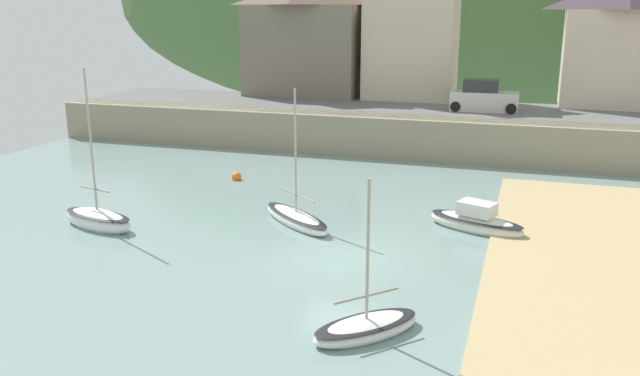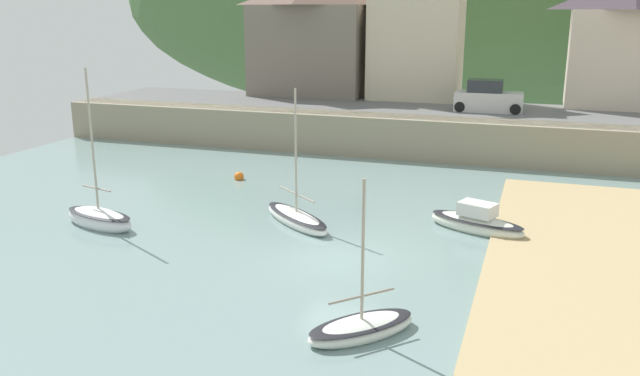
{
  "view_description": "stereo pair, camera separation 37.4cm",
  "coord_description": "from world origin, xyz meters",
  "px_view_note": "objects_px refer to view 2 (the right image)",
  "views": [
    {
      "loc": [
        6.13,
        -21.19,
        8.55
      ],
      "look_at": [
        -1.55,
        2.54,
        1.74
      ],
      "focal_mm": 36.96,
      "sensor_mm": 36.0,
      "label": 1
    },
    {
      "loc": [
        6.48,
        -21.07,
        8.55
      ],
      "look_at": [
        -1.55,
        2.54,
        1.74
      ],
      "focal_mm": 36.96,
      "sensor_mm": 36.0,
      "label": 2
    }
  ],
  "objects_px": {
    "sailboat_blue_trim": "(296,218)",
    "parked_car_near_slipway": "(488,98)",
    "waterfront_building_centre": "(417,11)",
    "sailboat_tall_mast": "(361,327)",
    "waterfront_building_right": "(627,40)",
    "waterfront_building_left": "(311,37)",
    "mooring_buoy": "(239,177)",
    "dinghy_open_wooden": "(477,223)",
    "fishing_boat_green": "(99,218)"
  },
  "relations": [
    {
      "from": "waterfront_building_right",
      "to": "parked_car_near_slipway",
      "type": "relative_size",
      "value": 1.99
    },
    {
      "from": "waterfront_building_left",
      "to": "dinghy_open_wooden",
      "type": "relative_size",
      "value": 2.03
    },
    {
      "from": "waterfront_building_centre",
      "to": "sailboat_tall_mast",
      "type": "xyz_separation_m",
      "value": [
        4.55,
        -30.6,
        -8.17
      ]
    },
    {
      "from": "fishing_boat_green",
      "to": "mooring_buoy",
      "type": "height_order",
      "value": "fishing_boat_green"
    },
    {
      "from": "waterfront_building_right",
      "to": "parked_car_near_slipway",
      "type": "height_order",
      "value": "waterfront_building_right"
    },
    {
      "from": "waterfront_building_left",
      "to": "mooring_buoy",
      "type": "bearing_deg",
      "value": -83.74
    },
    {
      "from": "waterfront_building_right",
      "to": "sailboat_blue_trim",
      "type": "distance_m",
      "value": 26.96
    },
    {
      "from": "sailboat_tall_mast",
      "to": "sailboat_blue_trim",
      "type": "bearing_deg",
      "value": 73.75
    },
    {
      "from": "waterfront_building_centre",
      "to": "sailboat_tall_mast",
      "type": "height_order",
      "value": "waterfront_building_centre"
    },
    {
      "from": "sailboat_blue_trim",
      "to": "parked_car_near_slipway",
      "type": "relative_size",
      "value": 1.38
    },
    {
      "from": "sailboat_tall_mast",
      "to": "mooring_buoy",
      "type": "height_order",
      "value": "sailboat_tall_mast"
    },
    {
      "from": "waterfront_building_left",
      "to": "mooring_buoy",
      "type": "distance_m",
      "value": 17.67
    },
    {
      "from": "waterfront_building_centre",
      "to": "mooring_buoy",
      "type": "height_order",
      "value": "waterfront_building_centre"
    },
    {
      "from": "dinghy_open_wooden",
      "to": "mooring_buoy",
      "type": "distance_m",
      "value": 13.23
    },
    {
      "from": "dinghy_open_wooden",
      "to": "sailboat_blue_trim",
      "type": "relative_size",
      "value": 0.74
    },
    {
      "from": "waterfront_building_right",
      "to": "dinghy_open_wooden",
      "type": "height_order",
      "value": "waterfront_building_right"
    },
    {
      "from": "sailboat_tall_mast",
      "to": "mooring_buoy",
      "type": "distance_m",
      "value": 17.66
    },
    {
      "from": "waterfront_building_centre",
      "to": "sailboat_tall_mast",
      "type": "bearing_deg",
      "value": -81.54
    },
    {
      "from": "sailboat_tall_mast",
      "to": "parked_car_near_slipway",
      "type": "distance_m",
      "value": 26.28
    },
    {
      "from": "fishing_boat_green",
      "to": "mooring_buoy",
      "type": "bearing_deg",
      "value": 91.03
    },
    {
      "from": "dinghy_open_wooden",
      "to": "waterfront_building_left",
      "type": "bearing_deg",
      "value": 145.42
    },
    {
      "from": "waterfront_building_right",
      "to": "fishing_boat_green",
      "type": "bearing_deg",
      "value": -130.36
    },
    {
      "from": "waterfront_building_left",
      "to": "parked_car_near_slipway",
      "type": "height_order",
      "value": "waterfront_building_left"
    },
    {
      "from": "mooring_buoy",
      "to": "waterfront_building_right",
      "type": "bearing_deg",
      "value": 40.36
    },
    {
      "from": "waterfront_building_centre",
      "to": "fishing_boat_green",
      "type": "xyz_separation_m",
      "value": [
        -7.97,
        -25.1,
        -8.06
      ]
    },
    {
      "from": "waterfront_building_centre",
      "to": "fishing_boat_green",
      "type": "relative_size",
      "value": 1.78
    },
    {
      "from": "dinghy_open_wooden",
      "to": "sailboat_tall_mast",
      "type": "bearing_deg",
      "value": -80.84
    },
    {
      "from": "sailboat_blue_trim",
      "to": "mooring_buoy",
      "type": "relative_size",
      "value": 11.27
    },
    {
      "from": "parked_car_near_slipway",
      "to": "dinghy_open_wooden",
      "type": "bearing_deg",
      "value": -87.35
    },
    {
      "from": "fishing_boat_green",
      "to": "dinghy_open_wooden",
      "type": "xyz_separation_m",
      "value": [
        14.56,
        4.39,
        -0.0
      ]
    },
    {
      "from": "waterfront_building_centre",
      "to": "mooring_buoy",
      "type": "bearing_deg",
      "value": -109.85
    },
    {
      "from": "dinghy_open_wooden",
      "to": "mooring_buoy",
      "type": "height_order",
      "value": "dinghy_open_wooden"
    },
    {
      "from": "waterfront_building_right",
      "to": "dinghy_open_wooden",
      "type": "bearing_deg",
      "value": -108.09
    },
    {
      "from": "sailboat_blue_trim",
      "to": "parked_car_near_slipway",
      "type": "bearing_deg",
      "value": 110.62
    },
    {
      "from": "waterfront_building_right",
      "to": "fishing_boat_green",
      "type": "distance_m",
      "value": 33.53
    },
    {
      "from": "parked_car_near_slipway",
      "to": "sailboat_tall_mast",
      "type": "bearing_deg",
      "value": -93.35
    },
    {
      "from": "sailboat_tall_mast",
      "to": "sailboat_blue_trim",
      "type": "xyz_separation_m",
      "value": [
        -5.05,
        8.37,
        0.03
      ]
    },
    {
      "from": "waterfront_building_right",
      "to": "waterfront_building_left",
      "type": "bearing_deg",
      "value": 180.0
    },
    {
      "from": "waterfront_building_right",
      "to": "sailboat_tall_mast",
      "type": "distance_m",
      "value": 32.48
    },
    {
      "from": "waterfront_building_right",
      "to": "waterfront_building_centre",
      "type": "bearing_deg",
      "value": 180.0
    },
    {
      "from": "sailboat_tall_mast",
      "to": "fishing_boat_green",
      "type": "bearing_deg",
      "value": 108.92
    },
    {
      "from": "waterfront_building_left",
      "to": "sailboat_tall_mast",
      "type": "distance_m",
      "value": 33.57
    },
    {
      "from": "waterfront_building_right",
      "to": "mooring_buoy",
      "type": "bearing_deg",
      "value": -139.64
    },
    {
      "from": "sailboat_blue_trim",
      "to": "mooring_buoy",
      "type": "height_order",
      "value": "sailboat_blue_trim"
    },
    {
      "from": "fishing_boat_green",
      "to": "dinghy_open_wooden",
      "type": "relative_size",
      "value": 1.57
    },
    {
      "from": "sailboat_tall_mast",
      "to": "sailboat_blue_trim",
      "type": "height_order",
      "value": "sailboat_blue_trim"
    },
    {
      "from": "sailboat_tall_mast",
      "to": "mooring_buoy",
      "type": "bearing_deg",
      "value": 78.95
    },
    {
      "from": "sailboat_blue_trim",
      "to": "parked_car_near_slipway",
      "type": "distance_m",
      "value": 18.93
    },
    {
      "from": "fishing_boat_green",
      "to": "waterfront_building_centre",
      "type": "bearing_deg",
      "value": 86.71
    },
    {
      "from": "waterfront_building_centre",
      "to": "mooring_buoy",
      "type": "relative_size",
      "value": 23.19
    }
  ]
}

